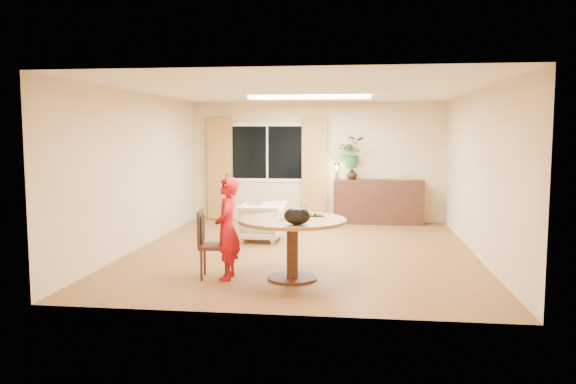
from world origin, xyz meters
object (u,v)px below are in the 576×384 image
at_px(armchair, 261,222).
at_px(sideboard, 378,202).
at_px(dining_chair, 215,244).
at_px(child, 227,228).
at_px(dining_table, 292,232).

bearing_deg(armchair, sideboard, -131.79).
height_order(dining_chair, sideboard, sideboard).
relative_size(child, armchair, 1.82).
height_order(dining_table, dining_chair, dining_chair).
bearing_deg(child, dining_table, 90.02).
bearing_deg(child, sideboard, 152.01).
distance_m(dining_table, sideboard, 4.97).
bearing_deg(dining_table, dining_chair, -177.79).
relative_size(dining_table, sideboard, 0.76).
xyz_separation_m(child, armchair, (-0.02, 2.65, -0.34)).
bearing_deg(sideboard, child, -113.80).
xyz_separation_m(dining_table, armchair, (-0.87, 2.58, -0.30)).
xyz_separation_m(dining_chair, sideboard, (2.32, 4.83, 0.02)).
height_order(dining_table, armchair, dining_table).
xyz_separation_m(child, sideboard, (2.14, 4.86, -0.20)).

